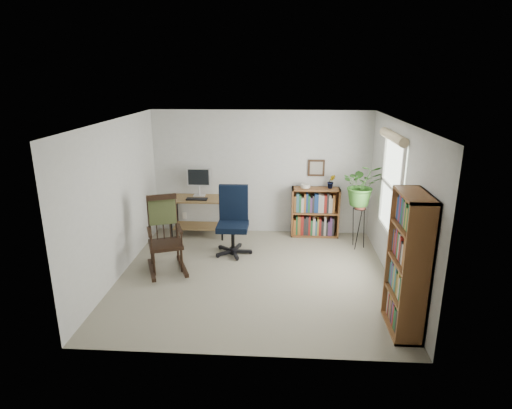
# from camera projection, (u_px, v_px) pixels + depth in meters

# --- Properties ---
(floor) EXTENTS (4.20, 4.00, 0.00)m
(floor) POSITION_uv_depth(u_px,v_px,m) (254.00, 276.00, 6.73)
(floor) COLOR gray
(floor) RESTS_ON ground
(ceiling) EXTENTS (4.20, 4.00, 0.00)m
(ceiling) POSITION_uv_depth(u_px,v_px,m) (254.00, 121.00, 6.02)
(ceiling) COLOR silver
(ceiling) RESTS_ON ground
(wall_back) EXTENTS (4.20, 0.00, 2.40)m
(wall_back) POSITION_uv_depth(u_px,v_px,m) (261.00, 173.00, 8.28)
(wall_back) COLOR silver
(wall_back) RESTS_ON ground
(wall_front) EXTENTS (4.20, 0.00, 2.40)m
(wall_front) POSITION_uv_depth(u_px,v_px,m) (241.00, 258.00, 4.47)
(wall_front) COLOR silver
(wall_front) RESTS_ON ground
(wall_left) EXTENTS (0.00, 4.00, 2.40)m
(wall_left) POSITION_uv_depth(u_px,v_px,m) (117.00, 200.00, 6.50)
(wall_left) COLOR silver
(wall_left) RESTS_ON ground
(wall_right) EXTENTS (0.00, 4.00, 2.40)m
(wall_right) POSITION_uv_depth(u_px,v_px,m) (397.00, 205.00, 6.25)
(wall_right) COLOR silver
(wall_right) RESTS_ON ground
(window) EXTENTS (0.12, 1.20, 1.50)m
(window) POSITION_uv_depth(u_px,v_px,m) (391.00, 187.00, 6.48)
(window) COLOR white
(window) RESTS_ON wall_right
(desk) EXTENTS (1.06, 0.58, 0.76)m
(desk) POSITION_uv_depth(u_px,v_px,m) (199.00, 217.00, 8.31)
(desk) COLOR olive
(desk) RESTS_ON floor
(monitor) EXTENTS (0.46, 0.16, 0.56)m
(monitor) POSITION_uv_depth(u_px,v_px,m) (199.00, 182.00, 8.25)
(monitor) COLOR silver
(monitor) RESTS_ON desk
(keyboard) EXTENTS (0.40, 0.15, 0.02)m
(keyboard) POSITION_uv_depth(u_px,v_px,m) (197.00, 199.00, 8.08)
(keyboard) COLOR black
(keyboard) RESTS_ON desk
(office_chair) EXTENTS (0.67, 0.67, 1.21)m
(office_chair) POSITION_uv_depth(u_px,v_px,m) (233.00, 221.00, 7.37)
(office_chair) COLOR black
(office_chair) RESTS_ON floor
(rocking_chair) EXTENTS (0.98, 1.23, 1.24)m
(rocking_chair) POSITION_uv_depth(u_px,v_px,m) (165.00, 235.00, 6.73)
(rocking_chair) COLOR black
(rocking_chair) RESTS_ON floor
(low_bookshelf) EXTENTS (0.91, 0.30, 0.96)m
(low_bookshelf) POSITION_uv_depth(u_px,v_px,m) (315.00, 212.00, 8.26)
(low_bookshelf) COLOR brown
(low_bookshelf) RESTS_ON floor
(tall_bookshelf) EXTENTS (0.33, 0.77, 1.75)m
(tall_bookshelf) POSITION_uv_depth(u_px,v_px,m) (408.00, 264.00, 5.08)
(tall_bookshelf) COLOR brown
(tall_bookshelf) RESTS_ON floor
(plant_stand) EXTENTS (0.28, 0.28, 0.87)m
(plant_stand) POSITION_uv_depth(u_px,v_px,m) (359.00, 225.00, 7.69)
(plant_stand) COLOR black
(plant_stand) RESTS_ON floor
(spider_plant) EXTENTS (1.69, 1.88, 1.46)m
(spider_plant) POSITION_uv_depth(u_px,v_px,m) (363.00, 165.00, 7.37)
(spider_plant) COLOR #346B25
(spider_plant) RESTS_ON plant_stand
(potted_plant_small) EXTENTS (0.13, 0.24, 0.11)m
(potted_plant_small) POSITION_uv_depth(u_px,v_px,m) (331.00, 186.00, 8.09)
(potted_plant_small) COLOR #346B25
(potted_plant_small) RESTS_ON low_bookshelf
(framed_picture) EXTENTS (0.32, 0.04, 0.32)m
(framed_picture) POSITION_uv_depth(u_px,v_px,m) (316.00, 168.00, 8.15)
(framed_picture) COLOR black
(framed_picture) RESTS_ON wall_back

